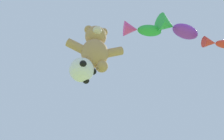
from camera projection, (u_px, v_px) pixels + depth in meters
teddy_bear_kite at (95, 48)px, 10.64m from camera, size 2.49×1.10×2.53m
soccer_ball_kite at (82, 70)px, 9.67m from camera, size 1.07×1.06×0.98m
fish_kite_emerald at (140, 30)px, 11.82m from camera, size 1.87×0.85×0.73m
fish_kite_violet at (176, 28)px, 12.01m from camera, size 2.30×1.24×0.91m
fish_kite_crimson at (218, 43)px, 12.13m from camera, size 1.74×0.63×0.56m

